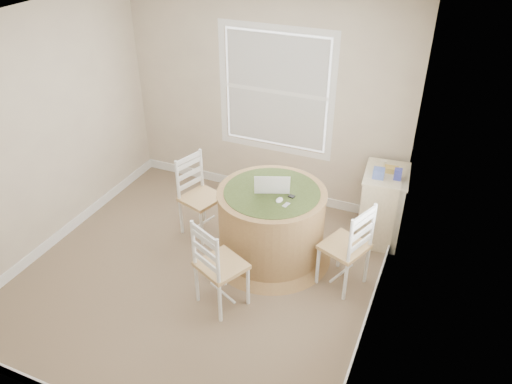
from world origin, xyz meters
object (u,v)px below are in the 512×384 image
at_px(chair_left, 201,198).
at_px(chair_right, 344,246).
at_px(round_table, 271,221).
at_px(corner_chest, 382,206).
at_px(chair_near, 221,265).
at_px(laptop, 272,187).

relative_size(chair_left, chair_right, 1.00).
height_order(round_table, chair_right, chair_right).
bearing_deg(corner_chest, chair_near, -130.59).
xyz_separation_m(chair_left, chair_right, (1.74, -0.23, 0.00)).
bearing_deg(chair_right, chair_left, -75.72).
xyz_separation_m(chair_near, chair_right, (1.00, 0.74, 0.00)).
distance_m(chair_near, corner_chest, 2.07).
relative_size(chair_right, laptop, 2.09).
bearing_deg(chair_near, laptop, -73.90).
height_order(chair_left, chair_near, same).
relative_size(chair_left, corner_chest, 1.11).
height_order(chair_left, corner_chest, chair_left).
relative_size(chair_near, chair_right, 1.00).
distance_m(round_table, chair_left, 0.91).
height_order(chair_right, corner_chest, chair_right).
bearing_deg(chair_near, chair_right, -118.31).
distance_m(chair_left, laptop, 0.97).
height_order(chair_left, chair_right, same).
distance_m(chair_left, corner_chest, 2.07).
distance_m(laptop, corner_chest, 1.37).
relative_size(chair_left, chair_near, 1.00).
xyz_separation_m(round_table, corner_chest, (1.03, 0.81, -0.02)).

